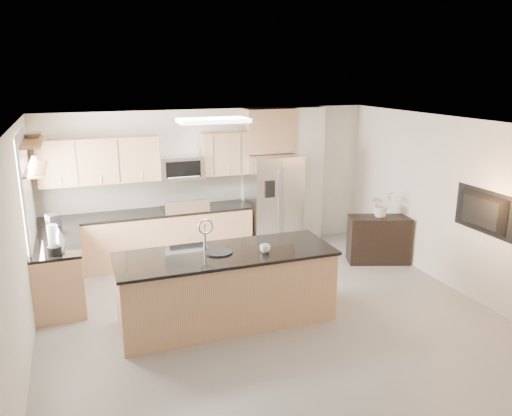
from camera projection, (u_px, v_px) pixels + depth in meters
name	position (u px, v px, depth m)	size (l,w,h in m)	color
floor	(280.00, 328.00, 6.51)	(6.50, 6.50, 0.00)	gray
ceiling	(283.00, 128.00, 5.82)	(6.00, 6.50, 0.02)	silver
wall_back	(212.00, 181.00, 9.11)	(6.00, 0.02, 2.60)	silver
wall_front	(477.00, 382.00, 3.23)	(6.00, 0.02, 2.60)	silver
wall_left	(15.00, 265.00, 5.17)	(0.02, 6.50, 2.60)	silver
wall_right	(473.00, 211.00, 7.16)	(0.02, 6.50, 2.60)	silver
back_counter	(150.00, 237.00, 8.63)	(3.55, 0.66, 1.44)	tan
left_counter	(59.00, 271.00, 7.18)	(0.66, 1.50, 0.92)	tan
range	(185.00, 233.00, 8.83)	(0.76, 0.64, 1.14)	black
upper_cabinets	(139.00, 158.00, 8.39)	(3.50, 0.33, 0.75)	tan
microwave	(181.00, 167.00, 8.64)	(0.76, 0.40, 0.40)	silver
refrigerator	(273.00, 203.00, 9.23)	(0.92, 0.78, 1.78)	silver
partition_column	(306.00, 176.00, 9.58)	(0.60, 0.30, 2.60)	silver
window	(26.00, 193.00, 6.76)	(0.04, 1.15, 1.65)	white
shelf_lower	(34.00, 169.00, 6.81)	(0.30, 1.20, 0.04)	olive
shelf_upper	(31.00, 142.00, 6.72)	(0.30, 1.20, 0.04)	olive
ceiling_fixture	(213.00, 120.00, 7.15)	(1.00, 0.50, 0.06)	white
island	(226.00, 287.00, 6.58)	(2.84, 1.04, 1.40)	tan
credenza	(378.00, 239.00, 8.69)	(1.03, 0.43, 0.82)	black
cup	(265.00, 249.00, 6.43)	(0.14, 0.14, 0.11)	white
platter	(219.00, 252.00, 6.44)	(0.37, 0.37, 0.02)	black
blender	(54.00, 242.00, 6.48)	(0.18, 0.18, 0.41)	black
kettle	(59.00, 234.00, 7.02)	(0.19, 0.19, 0.24)	silver
coffee_maker	(54.00, 225.00, 7.29)	(0.23, 0.25, 0.31)	black
bowl	(32.00, 134.00, 7.02)	(0.38, 0.38, 0.09)	silver
flower_vase	(381.00, 198.00, 8.54)	(0.58, 0.51, 0.65)	silver
television	(479.00, 212.00, 6.94)	(1.08, 0.14, 0.62)	black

